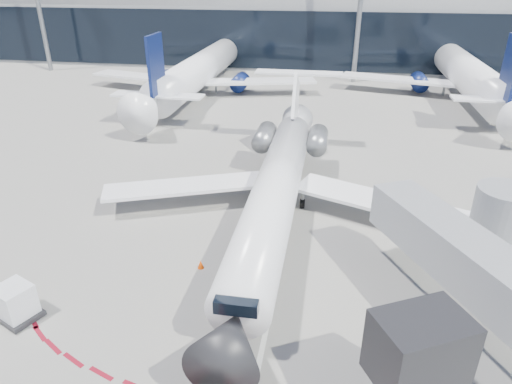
# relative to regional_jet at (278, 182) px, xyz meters

# --- Properties ---
(ground) EXTENTS (260.00, 260.00, 0.00)m
(ground) POSITION_rel_regional_jet_xyz_m (0.93, -4.76, -2.57)
(ground) COLOR gray
(ground) RESTS_ON ground
(apron_centerline) EXTENTS (0.25, 40.00, 0.01)m
(apron_centerline) POSITION_rel_regional_jet_xyz_m (0.93, -2.76, -2.57)
(apron_centerline) COLOR silver
(apron_centerline) RESTS_ON ground
(terminal_building) EXTENTS (150.00, 24.15, 24.00)m
(terminal_building) POSITION_rel_regional_jet_xyz_m (0.93, 60.22, 5.95)
(terminal_building) COLOR gray
(terminal_building) RESTS_ON ground
(jet_bridge) EXTENTS (10.03, 15.20, 4.90)m
(jet_bridge) POSITION_rel_regional_jet_xyz_m (10.72, -7.77, 0.44)
(jet_bridge) COLOR gray
(jet_bridge) RESTS_ON ground
(regional_jet) EXTENTS (24.94, 30.75, 7.70)m
(regional_jet) POSITION_rel_regional_jet_xyz_m (0.00, 0.00, 0.00)
(regional_jet) COLOR white
(regional_jet) RESTS_ON ground
(uld_container) EXTENTS (2.48, 2.33, 1.86)m
(uld_container) POSITION_rel_regional_jet_xyz_m (-11.19, -12.43, -1.65)
(uld_container) COLOR black
(uld_container) RESTS_ON ground
(safety_cone_left) EXTENTS (0.37, 0.37, 0.51)m
(safety_cone_left) POSITION_rel_regional_jet_xyz_m (-3.53, -6.90, -2.32)
(safety_cone_left) COLOR #E84604
(safety_cone_left) RESTS_ON ground
(bg_airliner_0) EXTENTS (36.98, 39.16, 11.96)m
(bg_airliner_0) POSITION_rel_regional_jet_xyz_m (-15.03, 33.45, 3.41)
(bg_airliner_0) COLOR white
(bg_airliner_0) RESTS_ON ground
(bg_airliner_1) EXTENTS (37.73, 39.95, 12.21)m
(bg_airliner_1) POSITION_rel_regional_jet_xyz_m (20.16, 37.69, 3.53)
(bg_airliner_1) COLOR white
(bg_airliner_1) RESTS_ON ground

